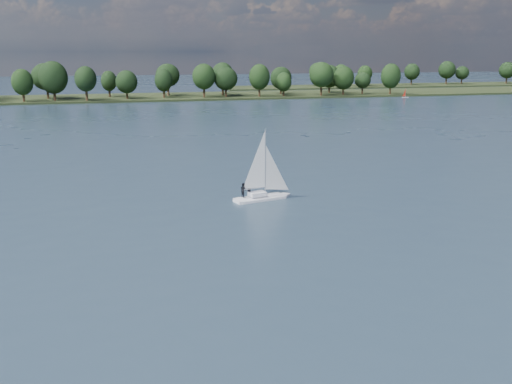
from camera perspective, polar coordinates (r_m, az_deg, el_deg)
ground at (r=128.63m, az=-10.78°, el=5.36°), size 700.00×700.00×0.00m
far_shore at (r=239.87m, az=-12.82°, el=9.11°), size 660.00×40.00×1.50m
far_shore_back at (r=333.46m, az=15.89°, el=10.17°), size 220.00×30.00×1.40m
sailboat at (r=72.38m, az=0.41°, el=1.24°), size 7.51×3.71×9.52m
dinghy_orange at (r=246.96m, az=14.72°, el=9.35°), size 2.57×1.09×4.04m
treeline at (r=235.74m, az=-14.12°, el=10.91°), size 562.33×73.92×17.21m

